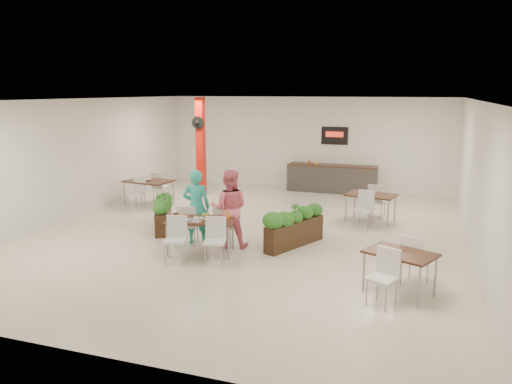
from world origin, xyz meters
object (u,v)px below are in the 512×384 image
(service_counter, at_px, (332,178))
(diner_man, at_px, (196,207))
(diner_woman, at_px, (229,209))
(side_table_a, at_px, (149,184))
(red_column, at_px, (201,146))
(side_table_c, at_px, (400,260))
(main_table, at_px, (200,225))
(side_table_b, at_px, (371,199))
(planter_left, at_px, (163,210))
(planter_right, at_px, (295,225))

(service_counter, bearing_deg, diner_man, -105.31)
(service_counter, relative_size, diner_woman, 1.73)
(diner_woman, height_order, side_table_a, diner_woman)
(red_column, relative_size, side_table_c, 1.94)
(main_table, bearing_deg, diner_man, 120.80)
(service_counter, relative_size, diner_man, 1.77)
(red_column, relative_size, diner_woman, 1.85)
(red_column, relative_size, side_table_b, 1.92)
(diner_man, relative_size, planter_left, 1.02)
(service_counter, distance_m, side_table_c, 8.70)
(main_table, relative_size, diner_man, 1.10)
(main_table, distance_m, side_table_a, 5.06)
(service_counter, relative_size, planter_left, 1.80)
(diner_woman, distance_m, side_table_a, 4.92)
(side_table_a, bearing_deg, side_table_c, -23.68)
(diner_woman, distance_m, planter_left, 2.28)
(side_table_b, bearing_deg, planter_left, -143.43)
(planter_right, xyz_separation_m, side_table_b, (1.37, 2.67, 0.14))
(main_table, bearing_deg, planter_left, 139.28)
(side_table_c, bearing_deg, side_table_a, 172.25)
(main_table, bearing_deg, side_table_c, -12.16)
(planter_right, relative_size, side_table_c, 1.04)
(diner_man, relative_size, side_table_c, 1.02)
(diner_man, distance_m, side_table_a, 4.32)
(diner_woman, relative_size, side_table_a, 1.04)
(side_table_a, distance_m, side_table_b, 6.58)
(planter_left, distance_m, side_table_c, 6.27)
(diner_man, bearing_deg, diner_woman, 166.30)
(service_counter, bearing_deg, side_table_c, -72.16)
(service_counter, xyz_separation_m, diner_man, (-1.84, -6.74, 0.35))
(planter_right, height_order, side_table_b, planter_right)
(service_counter, xyz_separation_m, diner_woman, (-1.04, -6.74, 0.37))
(red_column, height_order, side_table_c, red_column)
(service_counter, bearing_deg, side_table_b, -64.82)
(planter_left, height_order, side_table_a, planter_left)
(diner_woman, distance_m, side_table_b, 4.18)
(red_column, relative_size, side_table_a, 1.93)
(diner_man, height_order, planter_left, diner_man)
(main_table, height_order, diner_woman, diner_woman)
(main_table, relative_size, side_table_c, 1.13)
(side_table_b, distance_m, side_table_c, 4.80)
(diner_woman, bearing_deg, side_table_b, -144.52)
(planter_left, distance_m, planter_right, 3.48)
(diner_man, height_order, diner_woman, diner_woman)
(service_counter, xyz_separation_m, planter_right, (0.32, -6.26, -0.00))
(diner_man, distance_m, planter_right, 2.24)
(side_table_a, bearing_deg, service_counter, 44.63)
(diner_woman, distance_m, planter_right, 1.49)
(red_column, bearing_deg, diner_woman, -58.79)
(planter_left, bearing_deg, planter_right, -5.27)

